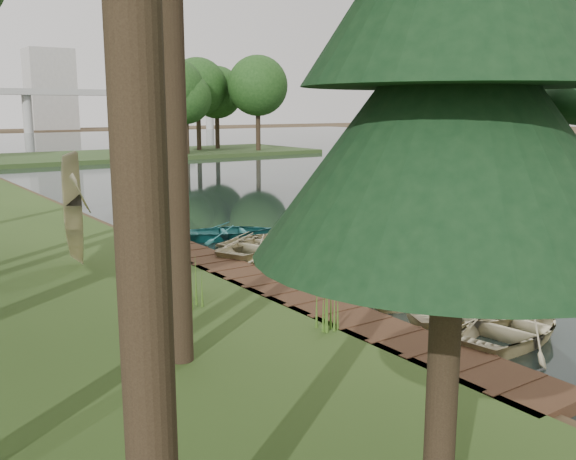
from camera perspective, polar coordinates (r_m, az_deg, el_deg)
ground at (r=17.95m, az=4.20°, el=-5.56°), size 300.00×300.00×0.00m
water at (r=53.00m, az=15.93°, el=5.00°), size 130.00×200.00×0.05m
boardwalk at (r=16.98m, az=-0.01°, el=-5.96°), size 1.60×16.00×0.30m
peninsula at (r=66.27m, az=-18.32°, el=6.14°), size 50.00×14.00×0.45m
far_trees at (r=65.24m, az=-21.50°, el=11.33°), size 45.60×5.60×8.80m
building_a at (r=158.75m, az=-20.37°, el=11.63°), size 10.00×8.00×18.00m
rowboat_0 at (r=14.96m, az=19.47°, el=-7.92°), size 3.80×3.00×0.71m
rowboat_1 at (r=15.69m, az=16.43°, el=-6.96°), size 3.82×3.32×0.66m
rowboat_2 at (r=17.03m, az=12.19°, el=-5.37°), size 3.61×2.96×0.65m
rowboat_3 at (r=17.67m, az=8.08°, el=-4.57°), size 3.47×2.57×0.69m
rowboat_4 at (r=18.97m, az=5.61°, el=-3.42°), size 4.00×3.37×0.71m
rowboat_5 at (r=19.88m, az=3.20°, el=-2.65°), size 3.88×2.97×0.75m
rowboat_6 at (r=20.75m, az=0.50°, el=-2.16°), size 3.88×3.36×0.67m
rowboat_7 at (r=22.06m, az=-2.23°, el=-1.20°), size 4.74×4.16×0.82m
rowboat_8 at (r=23.27m, az=-2.91°, el=-0.80°), size 3.48×2.84×0.63m
rowboat_9 at (r=24.85m, az=-5.19°, el=-0.01°), size 3.93×3.34×0.69m
stored_rowboat at (r=20.60m, az=-18.01°, el=-2.02°), size 3.91×3.15×0.72m
pine_tree at (r=6.27m, az=14.98°, el=16.21°), size 3.80×3.80×8.45m
reeds_0 at (r=13.98m, az=3.47°, el=-6.82°), size 0.60×0.60×1.05m
reeds_1 at (r=15.66m, az=-8.58°, el=-4.89°), size 0.60×0.60×1.09m
reeds_2 at (r=21.58m, az=-11.58°, el=-0.59°), size 0.60×0.60×1.12m
reeds_3 at (r=19.47m, az=-10.60°, el=-1.97°), size 0.60×0.60×1.01m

